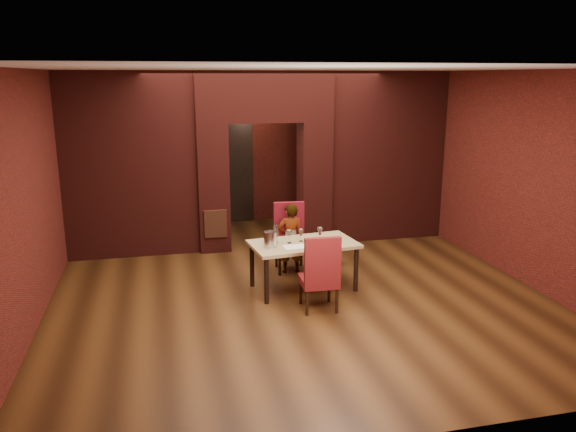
% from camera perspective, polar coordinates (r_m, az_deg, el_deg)
% --- Properties ---
extents(floor, '(8.00, 8.00, 0.00)m').
position_cam_1_polar(floor, '(8.77, 0.18, -6.70)').
color(floor, '#482912').
rests_on(floor, ground).
extents(ceiling, '(7.00, 8.00, 0.04)m').
position_cam_1_polar(ceiling, '(8.20, 0.19, 14.70)').
color(ceiling, silver).
rests_on(ceiling, ground).
extents(wall_back, '(7.00, 0.04, 3.20)m').
position_cam_1_polar(wall_back, '(12.22, -4.21, 6.93)').
color(wall_back, maroon).
rests_on(wall_back, ground).
extents(wall_front, '(7.00, 0.04, 3.20)m').
position_cam_1_polar(wall_front, '(4.66, 11.75, -5.12)').
color(wall_front, maroon).
rests_on(wall_front, ground).
extents(wall_left, '(0.04, 8.00, 3.20)m').
position_cam_1_polar(wall_left, '(8.27, -24.14, 2.32)').
color(wall_left, maroon).
rests_on(wall_left, ground).
extents(wall_right, '(0.04, 8.00, 3.20)m').
position_cam_1_polar(wall_right, '(9.75, 20.67, 4.26)').
color(wall_right, maroon).
rests_on(wall_right, ground).
extents(pillar_left, '(0.55, 0.55, 2.30)m').
position_cam_1_polar(pillar_left, '(10.21, -7.65, 2.87)').
color(pillar_left, maroon).
rests_on(pillar_left, ground).
extents(pillar_right, '(0.55, 0.55, 2.30)m').
position_cam_1_polar(pillar_right, '(10.56, 2.68, 3.35)').
color(pillar_right, maroon).
rests_on(pillar_right, ground).
extents(lintel, '(2.45, 0.55, 0.90)m').
position_cam_1_polar(lintel, '(10.16, -2.49, 12.02)').
color(lintel, maroon).
rests_on(lintel, ground).
extents(wing_wall_left, '(2.28, 0.35, 3.20)m').
position_cam_1_polar(wing_wall_left, '(10.10, -15.75, 4.94)').
color(wing_wall_left, maroon).
rests_on(wing_wall_left, ground).
extents(wing_wall_right, '(2.28, 0.35, 3.20)m').
position_cam_1_polar(wing_wall_right, '(10.95, 9.87, 5.94)').
color(wing_wall_right, maroon).
rests_on(wing_wall_right, ground).
extents(vent_panel, '(0.40, 0.03, 0.50)m').
position_cam_1_polar(vent_panel, '(10.06, -7.36, -0.80)').
color(vent_panel, '#A44E2F').
rests_on(vent_panel, ground).
extents(rear_door, '(0.90, 0.08, 2.10)m').
position_cam_1_polar(rear_door, '(12.18, -5.98, 4.25)').
color(rear_door, black).
rests_on(rear_door, ground).
extents(rear_door_frame, '(1.02, 0.04, 2.22)m').
position_cam_1_polar(rear_door_frame, '(12.15, -5.96, 4.22)').
color(rear_door_frame, black).
rests_on(rear_door_frame, ground).
extents(dining_table, '(1.63, 1.04, 0.72)m').
position_cam_1_polar(dining_table, '(8.39, 1.57, -5.07)').
color(dining_table, tan).
rests_on(dining_table, ground).
extents(chair_far, '(0.54, 0.54, 1.11)m').
position_cam_1_polar(chair_far, '(9.10, 0.29, -2.26)').
color(chair_far, maroon).
rests_on(chair_far, ground).
extents(chair_near, '(0.51, 0.51, 1.07)m').
position_cam_1_polar(chair_near, '(7.64, 3.14, -5.65)').
color(chair_near, maroon).
rests_on(chair_near, ground).
extents(person_seated, '(0.43, 0.30, 1.14)m').
position_cam_1_polar(person_seated, '(9.01, 0.24, -2.29)').
color(person_seated, white).
rests_on(person_seated, ground).
extents(wine_glass_a, '(0.08, 0.08, 0.20)m').
position_cam_1_polar(wine_glass_a, '(8.22, 0.14, -2.11)').
color(wine_glass_a, silver).
rests_on(wine_glass_a, dining_table).
extents(wine_glass_b, '(0.08, 0.08, 0.19)m').
position_cam_1_polar(wine_glass_b, '(8.31, 1.33, -1.96)').
color(wine_glass_b, silver).
rests_on(wine_glass_b, dining_table).
extents(wine_glass_c, '(0.08, 0.08, 0.21)m').
position_cam_1_polar(wine_glass_c, '(8.33, 3.26, -1.88)').
color(wine_glass_c, white).
rests_on(wine_glass_c, dining_table).
extents(tasting_sheet, '(0.32, 0.24, 0.00)m').
position_cam_1_polar(tasting_sheet, '(8.07, 0.69, -3.14)').
color(tasting_sheet, white).
rests_on(tasting_sheet, dining_table).
extents(wine_bucket, '(0.19, 0.19, 0.23)m').
position_cam_1_polar(wine_bucket, '(8.03, -1.83, -2.39)').
color(wine_bucket, '#AEAEB5').
rests_on(wine_bucket, dining_table).
extents(water_bottle, '(0.07, 0.07, 0.28)m').
position_cam_1_polar(water_bottle, '(8.22, -1.24, -1.79)').
color(water_bottle, white).
rests_on(water_bottle, dining_table).
extents(potted_plant, '(0.48, 0.47, 0.41)m').
position_cam_1_polar(potted_plant, '(9.53, 4.74, -3.73)').
color(potted_plant, '#325C25').
rests_on(potted_plant, ground).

